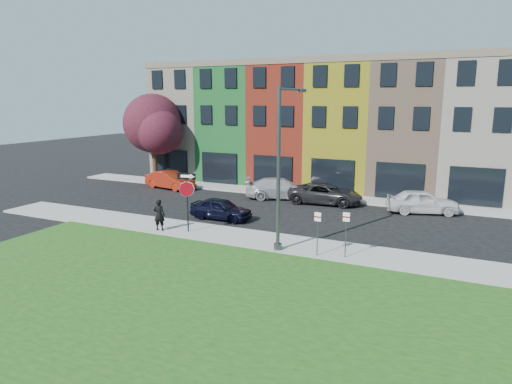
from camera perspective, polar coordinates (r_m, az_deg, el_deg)
The scene contains 16 objects.
ground at distance 21.39m, azimuth -2.70°, elevation -8.46°, with size 120.00×120.00×0.00m, color black.
sidewalk_near at distance 23.20m, azimuth 5.21°, elevation -6.73°, with size 40.00×3.00×0.12m, color gray.
sidewalk_far at distance 35.77m, azimuth 4.30°, elevation -0.19°, with size 40.00×2.40×0.12m, color gray.
grass_park at distance 13.87m, azimuth 16.46°, elevation -20.54°, with size 40.00×16.00×0.10m, color #184413.
rowhouse_block at distance 40.78m, azimuth 8.22°, elevation 8.16°, with size 30.00×10.12×10.00m.
stop_sign at distance 25.03m, azimuth -8.64°, elevation 0.22°, with size 1.04×0.25×3.28m.
man at distance 25.90m, azimuth -12.00°, elevation -2.82°, with size 0.73×0.57×1.76m, color black.
sedan_near at distance 28.26m, azimuth -4.40°, elevation -2.10°, with size 3.92×1.62×1.33m, color black.
parked_car_red at distance 38.43m, azimuth -10.69°, elevation 1.49°, with size 4.70×2.31×1.48m, color maroon.
parked_car_silver at distance 34.10m, azimuth 3.16°, elevation 0.46°, with size 5.72×4.14×1.54m, color #A3A3A7.
parked_car_dark at distance 32.73m, azimuth 8.66°, elevation -0.21°, with size 5.37×2.82×1.44m, color black.
parked_car_white at distance 31.56m, azimuth 20.10°, elevation -1.13°, with size 4.87×3.05×1.55m, color silver.
street_lamp at distance 21.66m, azimuth 3.13°, elevation 2.80°, with size 0.70×2.57×7.75m.
parking_sign_a at distance 21.36m, azimuth 7.70°, elevation -4.42°, with size 0.32×0.09×2.18m.
parking_sign_b at distance 21.30m, azimuth 11.19°, elevation -4.47°, with size 0.32×0.08×2.25m.
tree_purple at distance 41.68m, azimuth -12.60°, elevation 8.19°, with size 6.22×5.44×7.68m.
Camera 1 is at (9.46, -17.73, 7.31)m, focal length 32.00 mm.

